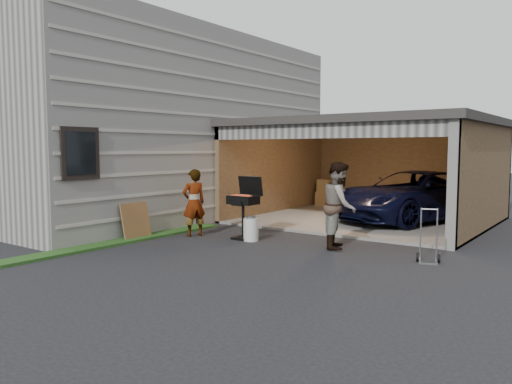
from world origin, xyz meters
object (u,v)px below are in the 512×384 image
minivan (414,198)px  propane_tank (251,230)px  bbq_grill (244,202)px  woman (194,203)px  plywood_panel (136,221)px  hand_truck (428,252)px  man (340,205)px

minivan → propane_tank: bearing=-90.6°
bbq_grill → propane_tank: bbq_grill is taller
woman → plywood_panel: size_ratio=1.87×
hand_truck → man: bearing=152.7°
man → plywood_panel: 4.68m
plywood_panel → hand_truck: (6.22, 1.59, -0.23)m
minivan → bbq_grill: bbq_grill is taller
woman → propane_tank: woman is taller
minivan → woman: bearing=-102.2°
woman → man: size_ratio=0.88×
minivan → bbq_grill: (-2.30, -4.86, 0.16)m
woman → propane_tank: bearing=124.1°
woman → hand_truck: 5.49m
minivan → woman: size_ratio=3.15×
propane_tank → hand_truck: hand_truck is taller
minivan → plywood_panel: bearing=-102.3°
minivan → woman: 6.33m
woman → plywood_panel: bearing=-12.0°
man → plywood_panel: man is taller
man → plywood_panel: size_ratio=2.12×
bbq_grill → hand_truck: 4.27m
minivan → bbq_grill: size_ratio=3.49×
woman → plywood_panel: woman is taller
man → bbq_grill: bearing=76.5°
plywood_panel → bbq_grill: bearing=37.0°
minivan → man: size_ratio=2.78×
woman → bbq_grill: size_ratio=1.11×
propane_tank → plywood_panel: (-2.27, -1.41, 0.17)m
plywood_panel → woman: bearing=55.0°
woman → bbq_grill: bearing=130.8°
woman → bbq_grill: 1.28m
woman → man: man is taller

